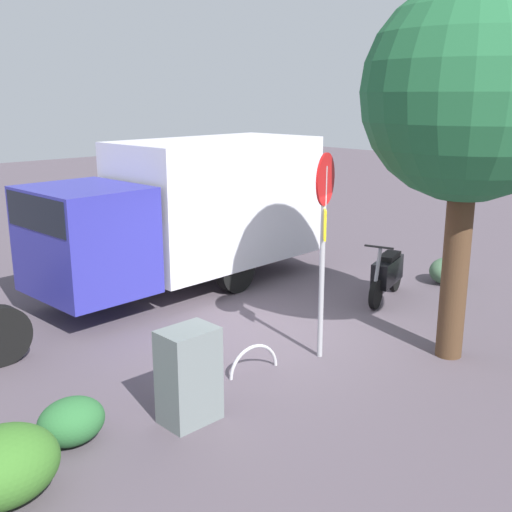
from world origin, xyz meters
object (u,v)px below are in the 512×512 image
(motorcycle, at_px, (387,273))
(stop_sign, at_px, (324,224))
(utility_cabinet, at_px, (189,376))
(box_truck_near, at_px, (184,210))
(bike_rack_hoop, at_px, (254,372))
(street_tree, at_px, (470,95))

(motorcycle, relative_size, stop_sign, 0.56)
(stop_sign, relative_size, utility_cabinet, 2.60)
(motorcycle, height_order, utility_cabinet, motorcycle)
(box_truck_near, relative_size, motorcycle, 4.57)
(motorcycle, height_order, stop_sign, stop_sign)
(stop_sign, distance_m, bike_rack_hoop, 2.38)
(motorcycle, relative_size, bike_rack_hoop, 2.06)
(stop_sign, height_order, bike_rack_hoop, stop_sign)
(street_tree, distance_m, utility_cabinet, 5.39)
(box_truck_near, relative_size, utility_cabinet, 6.68)
(motorcycle, distance_m, bike_rack_hoop, 4.26)
(street_tree, xyz_separation_m, bike_rack_hoop, (2.62, -1.59, -3.89))
(bike_rack_hoop, bearing_deg, motorcycle, -170.66)
(box_truck_near, bearing_deg, utility_cabinet, 50.66)
(stop_sign, bearing_deg, box_truck_near, -97.89)
(box_truck_near, xyz_separation_m, street_tree, (-0.90, 5.55, 2.25))
(bike_rack_hoop, bearing_deg, utility_cabinet, 17.09)
(stop_sign, xyz_separation_m, bike_rack_hoop, (1.13, -0.28, -2.07))
(street_tree, xyz_separation_m, utility_cabinet, (4.11, -1.13, -3.30))
(box_truck_near, relative_size, bike_rack_hoop, 9.40)
(box_truck_near, distance_m, street_tree, 6.06)
(box_truck_near, height_order, motorcycle, box_truck_near)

